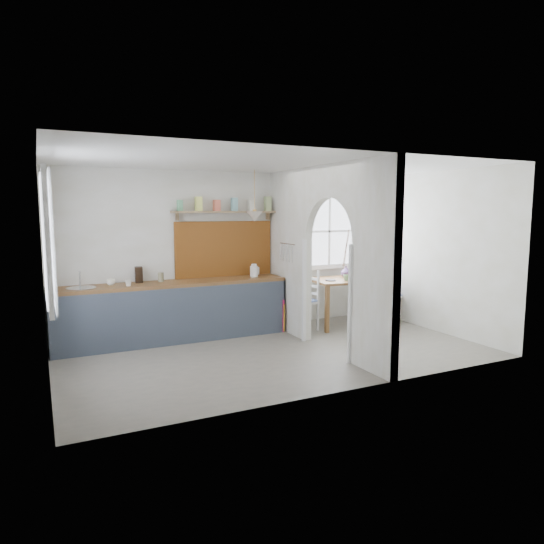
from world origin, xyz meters
name	(u,v)px	position (x,y,z in m)	size (l,w,h in m)	color
floor	(279,353)	(0.00, 0.00, 0.00)	(5.80, 3.20, 0.01)	gray
ceiling	(279,163)	(0.00, 0.00, 2.60)	(5.80, 3.20, 0.01)	silver
walls	(279,260)	(0.00, 0.00, 1.30)	(5.81, 3.21, 2.60)	silver
partition	(321,247)	(0.70, 0.06, 1.45)	(0.12, 3.20, 2.60)	silver
kitchen_window	(45,240)	(-2.87, 0.00, 1.65)	(0.10, 1.16, 1.50)	white
nook_window	(329,231)	(1.80, 1.56, 1.60)	(1.76, 0.10, 1.30)	white
counter	(174,311)	(-1.13, 1.33, 0.46)	(3.50, 0.60, 0.90)	brown
sink	(81,289)	(-2.43, 1.30, 0.89)	(0.40, 0.40, 0.02)	silver
backsplash	(224,249)	(-0.20, 1.58, 1.35)	(1.65, 0.03, 0.90)	brown
shelf	(226,209)	(-0.20, 1.49, 2.00)	(1.75, 0.20, 0.21)	olive
pendant_lamp	(255,216)	(0.15, 1.15, 1.88)	(0.26, 0.26, 0.16)	silver
utensil_rail	(288,244)	(0.61, 0.90, 1.45)	(0.02, 0.02, 0.50)	silver
dining_table	(348,302)	(1.83, 0.98, 0.41)	(1.30, 0.86, 0.81)	brown
chair_left	(300,300)	(0.90, 1.00, 0.50)	(0.46, 0.46, 1.00)	silver
chair_right	(390,295)	(2.75, 0.99, 0.46)	(0.42, 0.42, 0.92)	silver
kettle	(254,270)	(0.20, 1.30, 1.00)	(0.17, 0.14, 0.21)	white
mug_a	(128,283)	(-1.81, 1.19, 0.95)	(0.10, 0.10, 0.09)	silver
mug_b	(111,282)	(-2.02, 1.38, 0.95)	(0.12, 0.12, 0.09)	white
knife_block	(139,275)	(-1.61, 1.47, 1.02)	(0.11, 0.15, 0.24)	black
jar	(161,277)	(-1.29, 1.41, 0.97)	(0.09, 0.09, 0.14)	#7A7657
towel_magenta	(284,316)	(0.58, 0.98, 0.28)	(0.02, 0.03, 0.52)	#C3174B
towel_orange	(284,318)	(0.58, 0.96, 0.25)	(0.02, 0.03, 0.44)	orange
bowl	(361,276)	(2.06, 0.93, 0.85)	(0.30, 0.30, 0.07)	silver
table_cup	(346,278)	(1.67, 0.81, 0.86)	(0.10, 0.10, 0.10)	#6E9C6D
plate	(331,280)	(1.43, 0.91, 0.82)	(0.18, 0.18, 0.01)	black
vase	(346,271)	(1.94, 1.21, 0.90)	(0.18, 0.18, 0.19)	#64477C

